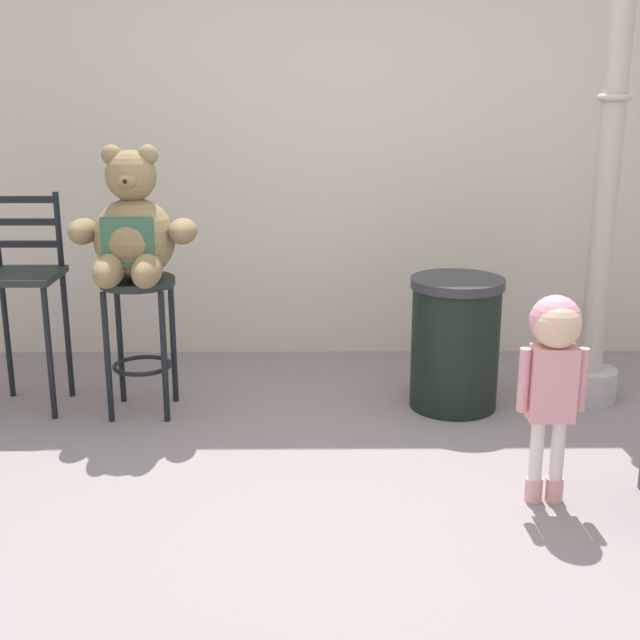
{
  "coord_description": "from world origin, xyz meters",
  "views": [
    {
      "loc": [
        -0.11,
        -3.21,
        1.72
      ],
      "look_at": [
        -0.08,
        0.67,
        0.63
      ],
      "focal_mm": 47.58,
      "sensor_mm": 36.0,
      "label": 1
    }
  ],
  "objects_px": {
    "teddy_bear": "(133,232)",
    "lamppost": "(605,199)",
    "bar_chair_empty": "(24,287)",
    "trash_bin": "(455,343)",
    "bar_stool_with_teddy": "(139,317)",
    "child_walking": "(554,355)"
  },
  "relations": [
    {
      "from": "trash_bin",
      "to": "bar_chair_empty",
      "type": "bearing_deg",
      "value": 179.19
    },
    {
      "from": "child_walking",
      "to": "trash_bin",
      "type": "distance_m",
      "value": 1.15
    },
    {
      "from": "lamppost",
      "to": "bar_stool_with_teddy",
      "type": "bearing_deg",
      "value": -176.45
    },
    {
      "from": "teddy_bear",
      "to": "bar_stool_with_teddy",
      "type": "bearing_deg",
      "value": 90.0
    },
    {
      "from": "bar_stool_with_teddy",
      "to": "child_walking",
      "type": "distance_m",
      "value": 2.16
    },
    {
      "from": "teddy_bear",
      "to": "lamppost",
      "type": "distance_m",
      "value": 2.46
    },
    {
      "from": "teddy_bear",
      "to": "lamppost",
      "type": "relative_size",
      "value": 0.24
    },
    {
      "from": "bar_stool_with_teddy",
      "to": "teddy_bear",
      "type": "height_order",
      "value": "teddy_bear"
    },
    {
      "from": "trash_bin",
      "to": "lamppost",
      "type": "distance_m",
      "value": 1.09
    },
    {
      "from": "child_walking",
      "to": "trash_bin",
      "type": "xyz_separation_m",
      "value": [
        -0.21,
        1.09,
        -0.29
      ]
    },
    {
      "from": "teddy_bear",
      "to": "bar_chair_empty",
      "type": "distance_m",
      "value": 0.71
    },
    {
      "from": "trash_bin",
      "to": "lamppost",
      "type": "relative_size",
      "value": 0.25
    },
    {
      "from": "bar_chair_empty",
      "to": "trash_bin",
      "type": "bearing_deg",
      "value": -0.81
    },
    {
      "from": "child_walking",
      "to": "lamppost",
      "type": "bearing_deg",
      "value": -25.55
    },
    {
      "from": "lamppost",
      "to": "bar_chair_empty",
      "type": "distance_m",
      "value": 3.11
    },
    {
      "from": "lamppost",
      "to": "bar_chair_empty",
      "type": "height_order",
      "value": "lamppost"
    },
    {
      "from": "child_walking",
      "to": "lamppost",
      "type": "distance_m",
      "value": 1.39
    },
    {
      "from": "bar_stool_with_teddy",
      "to": "teddy_bear",
      "type": "bearing_deg",
      "value": -90.0
    },
    {
      "from": "bar_stool_with_teddy",
      "to": "trash_bin",
      "type": "height_order",
      "value": "bar_stool_with_teddy"
    },
    {
      "from": "teddy_bear",
      "to": "child_walking",
      "type": "height_order",
      "value": "teddy_bear"
    },
    {
      "from": "teddy_bear",
      "to": "trash_bin",
      "type": "bearing_deg",
      "value": 3.15
    },
    {
      "from": "teddy_bear",
      "to": "lamppost",
      "type": "bearing_deg",
      "value": 4.32
    }
  ]
}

